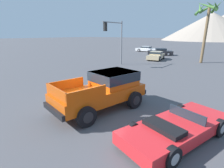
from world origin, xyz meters
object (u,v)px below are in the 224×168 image
Objects in this scene: orange_pickup_truck at (105,88)px; parked_car_tan at (156,55)px; traffic_light_main at (115,35)px; parked_car_white at (146,49)px; palm_tree_tall at (207,17)px; parked_car_dark at (160,52)px; red_convertible_car at (177,128)px.

parked_car_tan is at bearing 117.85° from orange_pickup_truck.
parked_car_white is at bearing -164.29° from traffic_light_main.
orange_pickup_truck is 0.69× the size of palm_tree_tall.
parked_car_white is (-5.01, 4.39, -0.05)m from parked_car_dark.
parked_car_dark is at bearing -179.60° from traffic_light_main.
parked_car_tan is at bearing 167.65° from traffic_light_main.
parked_car_white is at bearing 124.67° from orange_pickup_truck.
orange_pickup_truck is at bearing 35.01° from traffic_light_main.
traffic_light_main is at bearing 152.78° from red_convertible_car.
parked_car_tan is at bearing 167.69° from parked_car_dark.
palm_tree_tall reaches higher than parked_car_tan.
palm_tree_tall reaches higher than traffic_light_main.
parked_car_white is 0.90× the size of traffic_light_main.
orange_pickup_truck is at bearing -170.84° from red_convertible_car.
parked_car_tan is 12.27m from parked_car_white.
parked_car_dark is at bearing 131.45° from red_convertible_car.
palm_tree_tall reaches higher than orange_pickup_truck.
red_convertible_car is 26.91m from parked_car_dark.
parked_car_dark is (-11.12, 24.50, 0.22)m from red_convertible_car.
traffic_light_main reaches higher than red_convertible_car.
palm_tree_tall is at bearing -151.48° from parked_car_dark.
orange_pickup_truck is 1.07× the size of red_convertible_car.
orange_pickup_truck is 3.97m from red_convertible_car.
parked_car_tan reaches higher than parked_car_white.
orange_pickup_truck reaches higher than parked_car_dark.
orange_pickup_truck is 1.13× the size of parked_car_white.
red_convertible_car is 0.94× the size of traffic_light_main.
parked_car_dark is at bearing 43.36° from parked_car_white.
palm_tree_tall is at bearing 179.22° from parked_car_tan.
parked_car_white is (-16.13, 28.89, 0.17)m from red_convertible_car.
parked_car_dark is 0.90× the size of traffic_light_main.
parked_car_white is at bearing -66.51° from parked_car_tan.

